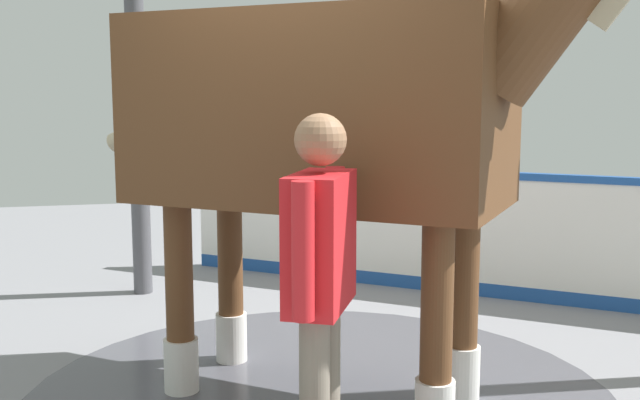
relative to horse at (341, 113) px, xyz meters
name	(u,v)px	position (x,y,z in m)	size (l,w,h in m)	color
ground_plane	(343,382)	(-0.09, -0.25, -1.63)	(16.00, 16.00, 0.02)	gray
wet_patch	(320,395)	(0.10, -0.08, -1.62)	(3.39, 3.39, 0.00)	#4C4C54
barrier_wall	(440,236)	(-1.46, -2.08, -1.12)	(3.94, 3.09, 1.08)	white
roof_post_far	(137,115)	(1.08, -2.64, -0.08)	(0.16, 0.16, 3.09)	#4C4C51
horse	(341,113)	(0.00, 0.00, 0.00)	(2.82, 2.34, 2.82)	brown
handler	(320,278)	(0.33, 0.90, -0.68)	(0.41, 0.60, 1.64)	#47331E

